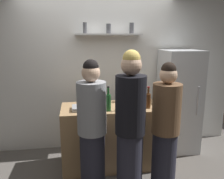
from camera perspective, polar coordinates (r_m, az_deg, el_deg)
back_wall_assembly at (r=3.93m, az=-3.55°, el=4.34°), size 4.80×0.32×2.60m
refrigerator at (r=3.98m, az=16.17°, el=-2.85°), size 0.59×0.60×1.68m
counter at (r=3.49m, az=-0.00°, el=-11.34°), size 1.44×0.65×0.91m
baking_pan at (r=3.20m, az=-6.75°, el=-4.51°), size 0.34×0.24×0.05m
utensil_holder at (r=3.56m, az=2.09°, el=-2.05°), size 0.10×0.10×0.23m
wine_bottle_green_glass at (r=3.10m, az=-0.93°, el=-3.07°), size 0.07×0.07×0.34m
wine_bottle_amber_glass at (r=3.26m, az=8.89°, el=-2.61°), size 0.08×0.08×0.31m
wine_bottle_pale_glass at (r=3.14m, az=3.80°, el=-3.25°), size 0.07×0.07×0.29m
water_bottle_plastic at (r=3.52m, az=-4.14°, el=-1.80°), size 0.08×0.08×0.20m
person_blonde at (r=2.63m, az=4.50°, el=-9.64°), size 0.34×0.34×1.75m
person_grey_hoodie at (r=2.77m, az=-4.95°, el=-9.88°), size 0.34×0.34×1.64m
person_brown_jacket at (r=2.90m, az=13.03°, el=-9.64°), size 0.34×0.34×1.61m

